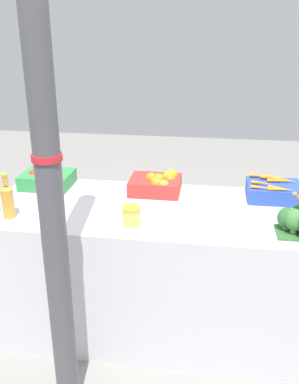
# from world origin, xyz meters

# --- Properties ---
(ground_plane) EXTENTS (10.00, 10.00, 0.00)m
(ground_plane) POSITION_xyz_m (0.00, 0.00, 0.00)
(ground_plane) COLOR gray
(market_table) EXTENTS (1.94, 0.84, 0.84)m
(market_table) POSITION_xyz_m (0.00, 0.00, 0.42)
(market_table) COLOR silver
(market_table) RESTS_ON ground_plane
(support_pole) EXTENTS (0.13, 0.13, 2.65)m
(support_pole) POSITION_xyz_m (-0.33, -0.70, 1.32)
(support_pole) COLOR #4C4C51
(support_pole) RESTS_ON ground_plane
(apple_crate) EXTENTS (0.33, 0.27, 0.13)m
(apple_crate) POSITION_xyz_m (-0.73, 0.25, 0.90)
(apple_crate) COLOR #2D8442
(apple_crate) RESTS_ON market_table
(orange_crate) EXTENTS (0.33, 0.27, 0.14)m
(orange_crate) POSITION_xyz_m (0.01, 0.25, 0.90)
(orange_crate) COLOR red
(orange_crate) RESTS_ON market_table
(carrot_crate) EXTENTS (0.33, 0.27, 0.13)m
(carrot_crate) POSITION_xyz_m (0.75, 0.26, 0.89)
(carrot_crate) COLOR #2847B7
(carrot_crate) RESTS_ON market_table
(juice_bottle_amber) EXTENTS (0.07, 0.07, 0.27)m
(juice_bottle_amber) POSITION_xyz_m (-0.77, -0.25, 0.95)
(juice_bottle_amber) COLOR gold
(juice_bottle_amber) RESTS_ON market_table
(pickle_jar) EXTENTS (0.10, 0.10, 0.11)m
(pickle_jar) POSITION_xyz_m (-0.06, -0.25, 0.89)
(pickle_jar) COLOR #DBBC56
(pickle_jar) RESTS_ON market_table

